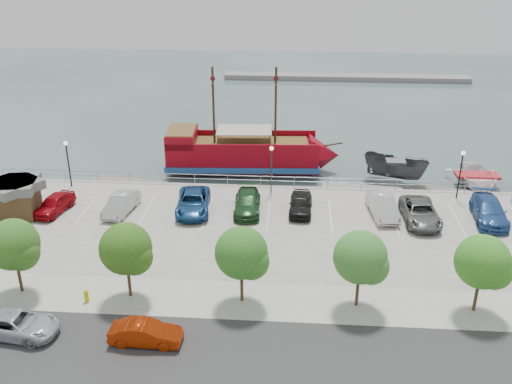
{
  "coord_description": "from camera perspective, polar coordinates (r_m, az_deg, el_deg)",
  "views": [
    {
      "loc": [
        2.0,
        -39.24,
        20.52
      ],
      "look_at": [
        -1.0,
        2.0,
        2.0
      ],
      "focal_mm": 40.0,
      "sensor_mm": 36.0,
      "label": 1
    }
  ],
  "objects": [
    {
      "name": "street_sedan",
      "position": [
        32.78,
        -10.97,
        -13.69
      ],
      "size": [
        4.03,
        1.49,
        1.32
      ],
      "primitive_type": "imported",
      "rotation": [
        0.0,
        0.0,
        1.55
      ],
      "color": "#8C2104",
      "rests_on": "street"
    },
    {
      "name": "tree_e",
      "position": [
        34.13,
        10.63,
        -6.65
      ],
      "size": [
        3.3,
        3.2,
        5.0
      ],
      "color": "#473321",
      "rests_on": "sidewalk"
    },
    {
      "name": "lamp_post_right",
      "position": [
        50.97,
        19.84,
        2.46
      ],
      "size": [
        0.36,
        0.36,
        4.28
      ],
      "color": "black",
      "rests_on": "land_slab"
    },
    {
      "name": "lamp_post_left",
      "position": [
        52.93,
        -18.34,
        3.46
      ],
      "size": [
        0.36,
        0.36,
        4.28
      ],
      "color": "black",
      "rests_on": "land_slab"
    },
    {
      "name": "parked_car_f",
      "position": [
        46.88,
        12.54,
        -1.33
      ],
      "size": [
        2.3,
        5.21,
        1.66
      ],
      "primitive_type": "imported",
      "rotation": [
        0.0,
        0.0,
        0.11
      ],
      "color": "silver",
      "rests_on": "land_slab"
    },
    {
      "name": "dock_west",
      "position": [
        55.21,
        -12.72,
        0.79
      ],
      "size": [
        7.58,
        3.44,
        0.42
      ],
      "primitive_type": "cube",
      "rotation": [
        0.0,
        0.0,
        -0.19
      ],
      "color": "gray",
      "rests_on": "ground"
    },
    {
      "name": "tree_b",
      "position": [
        37.84,
        -22.94,
        -5.04
      ],
      "size": [
        3.3,
        3.2,
        5.0
      ],
      "color": "#473321",
      "rests_on": "sidewalk"
    },
    {
      "name": "tree_f",
      "position": [
        35.66,
        21.94,
        -6.69
      ],
      "size": [
        3.3,
        3.2,
        5.0
      ],
      "color": "#473321",
      "rests_on": "sidewalk"
    },
    {
      "name": "parked_car_c",
      "position": [
        46.7,
        -6.3,
        -1.03
      ],
      "size": [
        3.17,
        5.89,
        1.57
      ],
      "primitive_type": "imported",
      "rotation": [
        0.0,
        0.0,
        0.1
      ],
      "color": "navy",
      "rests_on": "land_slab"
    },
    {
      "name": "lamp_post_mid",
      "position": [
        49.05,
        1.55,
        3.11
      ],
      "size": [
        0.36,
        0.36,
        4.28
      ],
      "color": "black",
      "rests_on": "land_slab"
    },
    {
      "name": "parked_car_d",
      "position": [
        46.41,
        -0.87,
        -1.09
      ],
      "size": [
        2.35,
        5.28,
        1.5
      ],
      "primitive_type": "imported",
      "rotation": [
        0.0,
        0.0,
        0.05
      ],
      "color": "#1C4420",
      "rests_on": "land_slab"
    },
    {
      "name": "parked_car_e",
      "position": [
        46.41,
        4.49,
        -1.14
      ],
      "size": [
        1.99,
        4.58,
        1.54
      ],
      "primitive_type": "imported",
      "rotation": [
        0.0,
        0.0,
        -0.04
      ],
      "color": "black",
      "rests_on": "land_slab"
    },
    {
      "name": "shed",
      "position": [
        49.37,
        -22.94,
        -0.45
      ],
      "size": [
        4.18,
        4.18,
        2.96
      ],
      "rotation": [
        0.0,
        0.0,
        0.18
      ],
      "color": "#4D371E",
      "rests_on": "land_slab"
    },
    {
      "name": "dock_east",
      "position": [
        54.74,
        18.58,
        -0.14
      ],
      "size": [
        6.89,
        3.5,
        0.38
      ],
      "primitive_type": "cube",
      "rotation": [
        0.0,
        0.0,
        -0.25
      ],
      "color": "slate",
      "rests_on": "ground"
    },
    {
      "name": "fire_hydrant",
      "position": [
        36.99,
        -16.62,
        -9.88
      ],
      "size": [
        0.29,
        0.29,
        0.84
      ],
      "rotation": [
        0.0,
        0.0,
        0.36
      ],
      "color": "#CEBD02",
      "rests_on": "sidewalk"
    },
    {
      "name": "pirate_ship",
      "position": [
        56.75,
        -0.08,
        3.82
      ],
      "size": [
        17.47,
        5.71,
        10.93
      ],
      "rotation": [
        0.0,
        0.0,
        0.06
      ],
      "color": "maroon",
      "rests_on": "ground"
    },
    {
      "name": "ground",
      "position": [
        44.8,
        1.09,
        -4.59
      ],
      "size": [
        160.0,
        160.0,
        0.0
      ],
      "primitive_type": "plane",
      "color": "#334847"
    },
    {
      "name": "street",
      "position": [
        31.06,
        -0.6,
        -17.2
      ],
      "size": [
        100.0,
        8.0,
        0.04
      ],
      "primitive_type": "cube",
      "color": "#343434",
      "rests_on": "land_slab"
    },
    {
      "name": "far_shore",
      "position": [
        96.91,
        8.97,
        11.25
      ],
      "size": [
        40.0,
        3.0,
        0.8
      ],
      "primitive_type": "cube",
      "color": "gray",
      "rests_on": "ground"
    },
    {
      "name": "parked_car_h",
      "position": [
        48.55,
        22.29,
        -1.73
      ],
      "size": [
        2.8,
        5.88,
        1.65
      ],
      "primitive_type": "imported",
      "rotation": [
        0.0,
        0.0,
        -0.09
      ],
      "color": "#284F90",
      "rests_on": "land_slab"
    },
    {
      "name": "speedboat",
      "position": [
        57.54,
        21.18,
        1.22
      ],
      "size": [
        4.96,
        6.91,
        1.42
      ],
      "primitive_type": "imported",
      "rotation": [
        0.0,
        0.0,
        -0.01
      ],
      "color": "white",
      "rests_on": "ground"
    },
    {
      "name": "sidewalk",
      "position": [
        35.77,
        0.21,
        -10.85
      ],
      "size": [
        100.0,
        4.0,
        0.05
      ],
      "primitive_type": "cube",
      "color": "#A8A699",
      "rests_on": "land_slab"
    },
    {
      "name": "parked_car_a",
      "position": [
        49.08,
        -19.53,
        -1.12
      ],
      "size": [
        2.54,
        4.59,
        1.48
      ],
      "primitive_type": "imported",
      "rotation": [
        0.0,
        0.0,
        -0.19
      ],
      "color": "#9F0912",
      "rests_on": "land_slab"
    },
    {
      "name": "patrol_boat",
      "position": [
        55.88,
        13.72,
        2.12
      ],
      "size": [
        6.72,
        5.17,
        2.46
      ],
      "primitive_type": "imported",
      "rotation": [
        0.0,
        0.0,
        1.07
      ],
      "color": "#404143",
      "rests_on": "ground"
    },
    {
      "name": "tree_c",
      "position": [
        35.28,
        -12.69,
        -5.75
      ],
      "size": [
        3.3,
        3.2,
        5.0
      ],
      "color": "#473321",
      "rests_on": "sidewalk"
    },
    {
      "name": "tree_d",
      "position": [
        33.99,
        -1.24,
        -6.32
      ],
      "size": [
        3.3,
        3.2,
        5.0
      ],
      "color": "#473321",
      "rests_on": "sidewalk"
    },
    {
      "name": "parked_car_g",
      "position": [
        46.58,
        16.11,
        -1.97
      ],
      "size": [
        2.7,
        5.65,
        1.56
      ],
      "primitive_type": "imported",
      "rotation": [
        0.0,
        0.0,
        0.02
      ],
      "color": "#5D5D5D",
      "rests_on": "land_slab"
    },
    {
      "name": "seawall_railing",
      "position": [
        51.15,
        1.59,
        1.11
      ],
      "size": [
        50.0,
        0.06,
        1.0
      ],
      "color": "gray",
      "rests_on": "land_slab"
    },
    {
      "name": "street_van",
      "position": [
        35.47,
        -22.85,
        -12.1
      ],
      "size": [
        5.04,
        2.73,
        1.34
      ],
      "primitive_type": "imported",
      "rotation": [
        0.0,
        0.0,
        1.46
      ],
      "color": "#ABB0BA",
      "rests_on": "street"
    },
    {
      "name": "parked_car_b",
      "position": [
        47.53,
        -13.33,
        -1.15
      ],
      "size": [
        2.25,
        4.74,
        1.5
      ],
      "primitive_type": "imported",
      "rotation": [
        0.0,
        0.0,
        -0.15
      ],
      "color": "#B0B0B0",
      "rests_on": "land_slab"
    },
    {
      "name": "dock_mid",
      "position": [
        53.29,
        10.5,
        0.12
      ],
      "size": [
        7.49,
        2.93,
        0.42
      ],
      "primitive_type": "cube",
      "rotation": [
        0.0,
        0.0,
        -0.12
      ],
      "color": "gray",
      "rests_on": "ground"
    }
  ]
}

